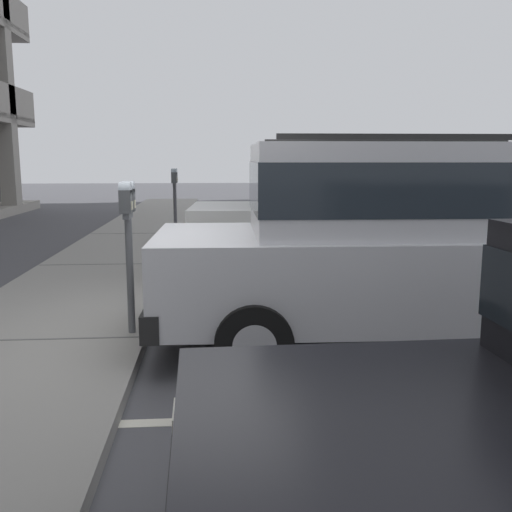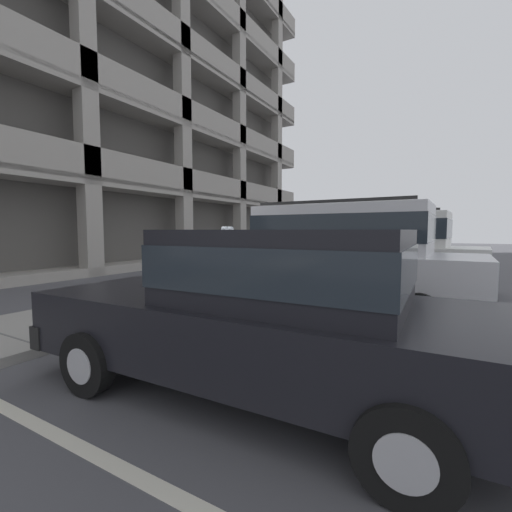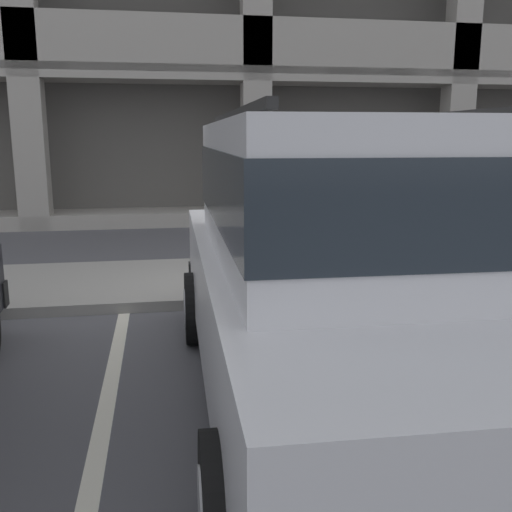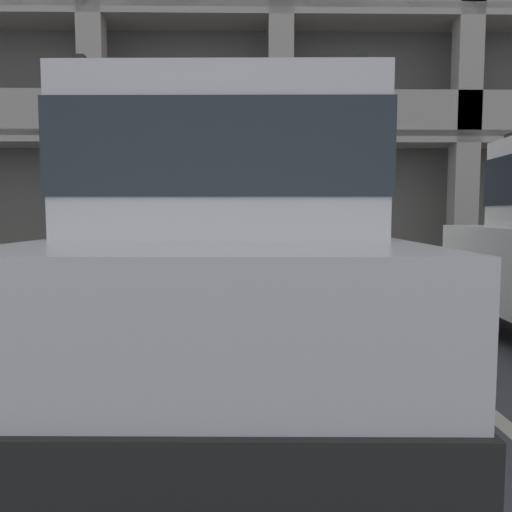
# 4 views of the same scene
# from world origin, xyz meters

# --- Properties ---
(ground_plane) EXTENTS (80.00, 80.00, 0.10)m
(ground_plane) POSITION_xyz_m (0.00, 0.00, -0.05)
(ground_plane) COLOR #4C4C51
(sidewalk) EXTENTS (40.00, 2.20, 0.12)m
(sidewalk) POSITION_xyz_m (0.00, 1.30, 0.06)
(sidewalk) COLOR gray
(sidewalk) RESTS_ON ground_plane
(parking_stall_lines) EXTENTS (13.03, 4.80, 0.01)m
(parking_stall_lines) POSITION_xyz_m (1.61, -1.40, 0.00)
(parking_stall_lines) COLOR silver
(parking_stall_lines) RESTS_ON ground_plane
(silver_suv) EXTENTS (2.09, 4.82, 2.03)m
(silver_suv) POSITION_xyz_m (-0.03, -2.29, 1.09)
(silver_suv) COLOR silver
(silver_suv) RESTS_ON ground_plane
(red_sedan) EXTENTS (1.93, 4.53, 1.54)m
(red_sedan) POSITION_xyz_m (-3.46, -2.63, 0.82)
(red_sedan) COLOR black
(red_sedan) RESTS_ON ground_plane
(dark_hatchback) EXTENTS (2.22, 4.88, 2.03)m
(dark_hatchback) POSITION_xyz_m (3.22, -2.51, 1.09)
(dark_hatchback) COLOR silver
(dark_hatchback) RESTS_ON ground_plane
(parking_meter_near) EXTENTS (0.35, 0.12, 1.50)m
(parking_meter_near) POSITION_xyz_m (0.17, 0.35, 1.24)
(parking_meter_near) COLOR #595B60
(parking_meter_near) RESTS_ON sidewalk
(parking_meter_far) EXTENTS (0.35, 0.12, 1.52)m
(parking_meter_far) POSITION_xyz_m (6.63, 0.32, 1.25)
(parking_meter_far) COLOR #47474C
(parking_meter_far) RESTS_ON sidewalk
(parking_garage) EXTENTS (32.00, 10.00, 19.25)m
(parking_garage) POSITION_xyz_m (0.87, 11.54, 9.03)
(parking_garage) COLOR #54514D
(parking_garage) RESTS_ON ground_plane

